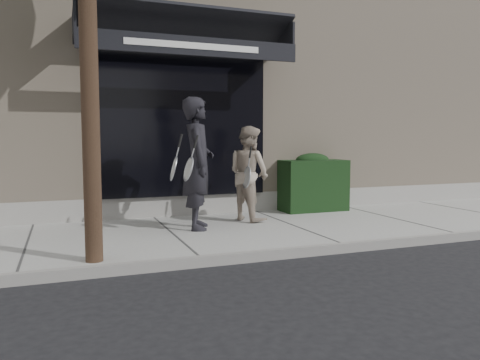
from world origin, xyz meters
name	(u,v)px	position (x,y,z in m)	size (l,w,h in m)	color
ground	(291,231)	(0.00, 0.00, 0.00)	(80.00, 80.00, 0.00)	black
sidewalk	(291,228)	(0.00, 0.00, 0.06)	(20.00, 3.00, 0.12)	gray
curb	(343,247)	(0.00, -1.55, 0.07)	(20.00, 0.10, 0.14)	gray
building_facade	(205,93)	(-0.01, 4.96, 2.74)	(14.30, 8.04, 5.64)	#C7B298
hedge	(312,183)	(1.10, 1.25, 0.66)	(1.30, 0.70, 1.14)	black
pedestrian_front	(198,163)	(-1.54, 0.19, 1.15)	(0.90, 0.92, 2.06)	black
pedestrian_back	(249,173)	(-0.50, 0.63, 0.94)	(0.86, 0.97, 1.63)	#AE9D8B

